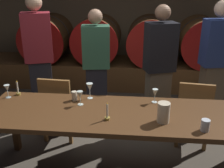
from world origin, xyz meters
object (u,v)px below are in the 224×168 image
wine_glass_far_left (7,89)px  wine_glass_center_right (90,88)px  pitcher (164,112)px  wine_glass_far_right (155,93)px  wine_glass_center_left (80,95)px  chair_right (193,110)px  wine_barrel_far_right (201,41)px  guest_center_right (159,70)px  wine_barrel_center_left (97,39)px  candle_right (107,115)px  dining_table (120,119)px  guest_center_left (96,66)px  wine_barrel_center_right (150,40)px  candle_left (18,91)px  chair_left (59,105)px  guest_far_left (40,60)px  cup_left (74,96)px  cup_center (205,125)px  wine_barrel_far_left (48,38)px  guest_far_right (214,66)px

wine_glass_far_left → wine_glass_center_right: size_ratio=0.85×
pitcher → wine_glass_far_right: (-0.06, 0.42, 0.01)m
wine_glass_center_left → chair_right: bearing=21.7°
wine_barrel_far_right → guest_center_right: (-0.89, -1.66, -0.03)m
wine_glass_far_right → wine_barrel_center_left: bearing=111.9°
wine_glass_center_right → candle_right: bearing=-62.0°
dining_table → guest_center_left: (-0.42, 1.25, 0.14)m
wine_barrel_center_right → candle_left: (-1.58, -2.36, -0.10)m
chair_left → wine_glass_center_right: wine_glass_center_right is taller
chair_right → wine_glass_far_right: wine_glass_far_right is taller
guest_far_left → guest_center_left: 0.80m
pitcher → cup_left: (-0.93, 0.38, -0.04)m
guest_center_right → cup_center: guest_center_right is taller
wine_barrel_center_right → chair_left: bearing=-120.8°
dining_table → candle_right: candle_right is taller
wine_barrel_far_right → guest_far_left: guest_far_left is taller
wine_barrel_center_right → wine_glass_center_right: (-0.74, -2.37, -0.02)m
chair_right → wine_glass_far_right: (-0.51, -0.38, 0.38)m
chair_right → pitcher: bearing=67.5°
chair_right → pitcher: pitcher is taller
guest_center_left → wine_glass_center_right: (0.07, -0.94, 0.06)m
pitcher → wine_glass_center_right: size_ratio=1.09×
chair_left → guest_far_left: size_ratio=0.48×
wine_glass_far_left → candle_left: bearing=43.7°
chair_left → wine_glass_far_right: 1.29m
wine_glass_far_left → wine_barrel_far_right: bearing=43.1°
guest_center_left → cup_left: guest_center_left is taller
wine_barrel_far_left → wine_glass_center_right: 2.68m
guest_far_left → cup_left: 1.12m
wine_barrel_far_right → cup_center: 3.01m
cup_center → candle_left: bearing=163.2°
wine_barrel_far_right → wine_barrel_center_right: bearing=180.0°
chair_left → guest_center_right: 1.39m
candle_right → cup_left: size_ratio=1.80×
chair_right → wine_barrel_center_right: bearing=-69.6°
wine_barrel_center_right → chair_right: bearing=-76.7°
wine_barrel_center_left → guest_center_right: guest_center_right is taller
wine_barrel_center_left → wine_glass_center_left: size_ratio=6.24×
candle_right → cup_center: 0.88m
wine_barrel_center_left → guest_far_right: 2.35m
wine_barrel_far_left → wine_barrel_far_right: (2.92, 0.00, 0.00)m
guest_center_left → candle_right: bearing=94.7°
dining_table → wine_glass_far_left: wine_glass_far_left is taller
wine_barrel_center_left → dining_table: size_ratio=0.35×
wine_barrel_center_right → chair_right: wine_barrel_center_right is taller
chair_right → wine_glass_center_right: bearing=23.0°
dining_table → guest_center_right: (0.45, 1.02, 0.19)m
candle_right → guest_far_left: bearing=130.7°
chair_right → pitcher: (-0.46, -0.80, 0.37)m
guest_far_left → cup_center: bearing=127.0°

